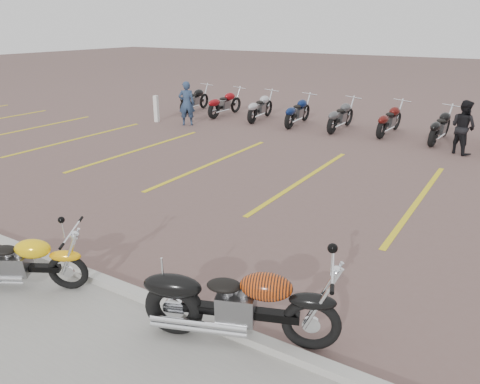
% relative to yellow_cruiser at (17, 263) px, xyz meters
% --- Properties ---
extents(ground, '(100.00, 100.00, 0.00)m').
position_rel_yellow_cruiser_xyz_m(ground, '(1.40, 2.68, -0.40)').
color(ground, brown).
rests_on(ground, ground).
extents(curb, '(60.00, 0.18, 0.12)m').
position_rel_yellow_cruiser_xyz_m(curb, '(1.40, 0.68, -0.34)').
color(curb, '#ADAAA3').
rests_on(curb, ground).
extents(parking_stripes, '(38.00, 5.50, 0.01)m').
position_rel_yellow_cruiser_xyz_m(parking_stripes, '(1.40, 6.68, -0.40)').
color(parking_stripes, yellow).
rests_on(parking_stripes, ground).
extents(yellow_cruiser, '(1.79, 1.06, 0.81)m').
position_rel_yellow_cruiser_xyz_m(yellow_cruiser, '(0.00, 0.00, 0.00)').
color(yellow_cruiser, black).
rests_on(yellow_cruiser, ground).
extents(flame_cruiser, '(2.26, 0.96, 0.97)m').
position_rel_yellow_cruiser_xyz_m(flame_cruiser, '(3.27, 0.63, 0.08)').
color(flame_cruiser, black).
rests_on(flame_cruiser, ground).
extents(person_a, '(0.70, 0.66, 1.61)m').
position_rel_yellow_cruiser_xyz_m(person_a, '(-4.98, 10.29, 0.40)').
color(person_a, navy).
rests_on(person_a, ground).
extents(person_b, '(0.95, 0.90, 1.55)m').
position_rel_yellow_cruiser_xyz_m(person_b, '(4.25, 11.31, 0.37)').
color(person_b, black).
rests_on(person_b, ground).
extents(bollard, '(0.17, 0.17, 1.00)m').
position_rel_yellow_cruiser_xyz_m(bollard, '(-6.35, 10.15, 0.10)').
color(bollard, white).
rests_on(bollard, ground).
extents(bg_bike_row, '(22.13, 2.01, 1.10)m').
position_rel_yellow_cruiser_xyz_m(bg_bike_row, '(4.28, 12.59, 0.15)').
color(bg_bike_row, black).
rests_on(bg_bike_row, ground).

